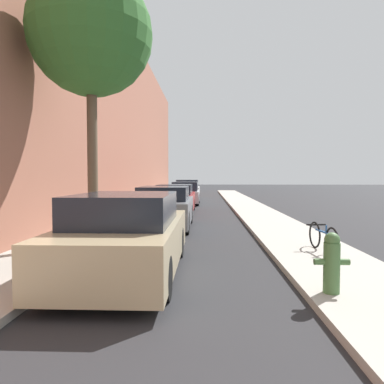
% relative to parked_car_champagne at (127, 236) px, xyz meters
% --- Properties ---
extents(ground_plane, '(120.00, 120.00, 0.00)m').
position_rel_parked_car_champagne_xyz_m(ground_plane, '(0.93, 9.08, -0.70)').
color(ground_plane, '#28282B').
extents(sidewalk_left, '(2.00, 52.00, 0.12)m').
position_rel_parked_car_champagne_xyz_m(sidewalk_left, '(-1.97, 9.08, -0.64)').
color(sidewalk_left, '#ADA89E').
rests_on(sidewalk_left, ground).
extents(sidewalk_right, '(2.00, 52.00, 0.12)m').
position_rel_parked_car_champagne_xyz_m(sidewalk_right, '(3.83, 9.08, -0.64)').
color(sidewalk_right, '#ADA89E').
rests_on(sidewalk_right, ground).
extents(building_facade_left, '(0.70, 52.00, 10.37)m').
position_rel_parked_car_champagne_xyz_m(building_facade_left, '(-3.32, 9.08, 4.49)').
color(building_facade_left, '#9E604C').
rests_on(building_facade_left, ground).
extents(parked_car_champagne, '(1.82, 4.40, 1.46)m').
position_rel_parked_car_champagne_xyz_m(parked_car_champagne, '(0.00, 0.00, 0.00)').
color(parked_car_champagne, black).
rests_on(parked_car_champagne, ground).
extents(parked_car_grey, '(1.78, 4.13, 1.43)m').
position_rel_parked_car_champagne_xyz_m(parked_car_grey, '(0.03, 5.62, -0.00)').
color(parked_car_grey, black).
rests_on(parked_car_grey, ground).
extents(parked_car_red, '(1.77, 4.63, 1.38)m').
position_rel_parked_car_champagne_xyz_m(parked_car_red, '(-0.04, 10.63, -0.03)').
color(parked_car_red, black).
rests_on(parked_car_red, ground).
extents(parked_car_silver, '(1.75, 4.02, 1.42)m').
position_rel_parked_car_champagne_xyz_m(parked_car_silver, '(0.14, 15.87, -0.03)').
color(parked_car_silver, black).
rests_on(parked_car_silver, ground).
extents(parked_car_white, '(1.81, 4.20, 1.50)m').
position_rel_parked_car_champagne_xyz_m(parked_car_white, '(0.03, 20.82, 0.01)').
color(parked_car_white, black).
rests_on(parked_car_white, ground).
extents(street_tree_near, '(2.96, 2.96, 6.55)m').
position_rel_parked_car_champagne_xyz_m(street_tree_near, '(-1.35, 2.26, 4.46)').
color(street_tree_near, brown).
rests_on(street_tree_near, sidewalk_left).
extents(fire_hydrant, '(0.49, 0.23, 0.86)m').
position_rel_parked_car_champagne_xyz_m(fire_hydrant, '(3.18, -1.26, -0.13)').
color(fire_hydrant, '#47703D').
rests_on(fire_hydrant, sidewalk_right).
extents(bicycle, '(0.44, 1.49, 0.61)m').
position_rel_parked_car_champagne_xyz_m(bicycle, '(3.96, 1.46, -0.26)').
color(bicycle, black).
rests_on(bicycle, sidewalk_right).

